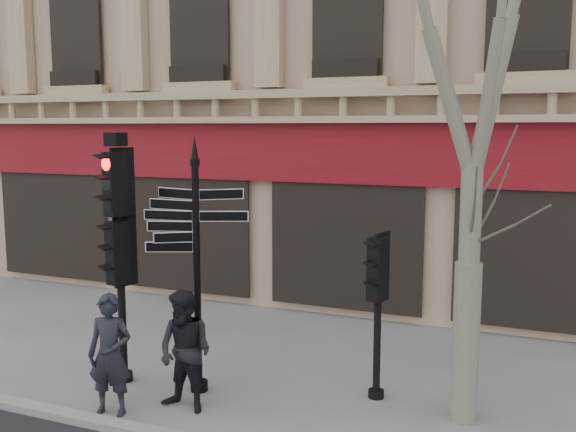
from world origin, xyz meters
name	(u,v)px	position (x,y,z in m)	size (l,w,h in m)	color
ground	(246,406)	(0.00, 0.00, 0.00)	(80.00, 80.00, 0.00)	slate
fingerpost	(196,222)	(-0.93, 0.22, 2.70)	(2.01, 2.01, 4.02)	black
traffic_signal_main	(119,227)	(-2.27, 0.10, 2.56)	(0.51, 0.42, 4.06)	black
traffic_signal_secondary	(378,287)	(1.73, 1.03, 1.76)	(0.48, 0.39, 2.52)	black
pedestrian_a	(110,355)	(-1.69, -0.98, 0.89)	(0.65, 0.43, 1.78)	black
pedestrian_b	(185,351)	(-0.74, -0.47, 0.90)	(0.87, 0.68, 1.80)	black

